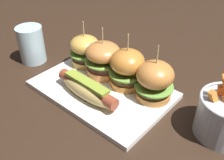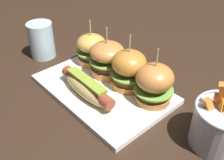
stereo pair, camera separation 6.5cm
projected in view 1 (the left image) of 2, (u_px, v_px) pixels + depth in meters
name	position (u px, v px, depth m)	size (l,w,h in m)	color
ground_plane	(102.00, 92.00, 0.70)	(3.00, 3.00, 0.00)	black
platter_main	(102.00, 89.00, 0.69)	(0.35, 0.23, 0.01)	white
hot_dog	(86.00, 88.00, 0.65)	(0.19, 0.06, 0.05)	tan
slider_far_left	(85.00, 50.00, 0.76)	(0.09, 0.09, 0.13)	gold
slider_center_left	(103.00, 59.00, 0.72)	(0.10, 0.10, 0.14)	#BB7339
slider_center_right	(127.00, 68.00, 0.67)	(0.09, 0.09, 0.15)	#BD742C
slider_far_right	(155.00, 80.00, 0.63)	(0.10, 0.10, 0.14)	#BE7636
water_glass	(31.00, 44.00, 0.80)	(0.08, 0.08, 0.11)	silver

